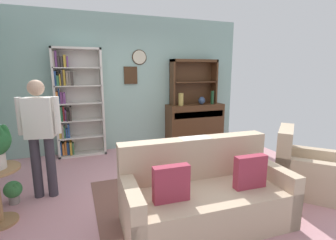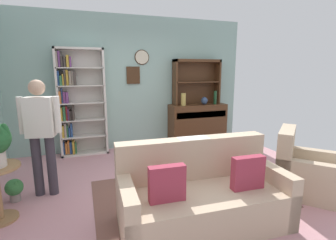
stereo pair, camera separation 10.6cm
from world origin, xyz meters
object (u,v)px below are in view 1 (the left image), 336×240
(sideboard, at_px, (195,122))
(sideboard_hutch, at_px, (194,76))
(coffee_table, at_px, (185,160))
(book_stack, at_px, (193,152))
(vase_tall, at_px, (181,99))
(armchair_floral, at_px, (303,171))
(vase_round, at_px, (202,101))
(person_reading, at_px, (40,131))
(bookshelf, at_px, (75,102))
(couch_floral, at_px, (204,195))
(potted_plant_small, at_px, (13,191))
(bottle_wine, at_px, (212,97))

(sideboard, bearing_deg, sideboard_hutch, 90.00)
(coffee_table, relative_size, book_stack, 3.78)
(vase_tall, height_order, armchair_floral, vase_tall)
(vase_round, relative_size, armchair_floral, 0.16)
(sideboard, relative_size, person_reading, 0.83)
(bookshelf, height_order, couch_floral, bookshelf)
(sideboard_hutch, height_order, person_reading, sideboard_hutch)
(couch_floral, bearing_deg, vase_tall, 71.65)
(sideboard, bearing_deg, armchair_floral, -82.32)
(sideboard, bearing_deg, potted_plant_small, -154.44)
(vase_round, xyz_separation_m, bottle_wine, (0.26, -0.02, 0.07))
(potted_plant_small, xyz_separation_m, book_stack, (2.45, -0.15, 0.28))
(sideboard_hutch, xyz_separation_m, armchair_floral, (0.36, -2.76, -1.27))
(vase_tall, distance_m, potted_plant_small, 3.47)
(sideboard_hutch, bearing_deg, armchair_floral, -82.62)
(vase_round, bearing_deg, armchair_floral, -84.97)
(vase_tall, distance_m, person_reading, 3.01)
(couch_floral, distance_m, book_stack, 1.12)
(armchair_floral, bearing_deg, vase_round, 95.03)
(vase_round, height_order, couch_floral, vase_round)
(person_reading, bearing_deg, book_stack, -5.95)
(bookshelf, relative_size, coffee_table, 2.62)
(person_reading, bearing_deg, bottle_wine, 23.19)
(potted_plant_small, bearing_deg, person_reading, 10.63)
(bookshelf, bearing_deg, sideboard_hutch, 0.55)
(bookshelf, xyz_separation_m, person_reading, (-0.45, -1.63, -0.16))
(couch_floral, bearing_deg, person_reading, 143.60)
(bookshelf, xyz_separation_m, potted_plant_small, (-0.82, -1.70, -0.89))
(bottle_wine, height_order, person_reading, person_reading)
(couch_floral, xyz_separation_m, armchair_floral, (1.65, 0.16, -0.02))
(vase_tall, distance_m, bottle_wine, 0.78)
(sideboard_hutch, bearing_deg, vase_round, -53.52)
(sideboard, relative_size, bottle_wine, 4.31)
(couch_floral, distance_m, armchair_floral, 1.66)
(bookshelf, relative_size, sideboard, 1.62)
(couch_floral, bearing_deg, bookshelf, 113.57)
(couch_floral, distance_m, potted_plant_small, 2.41)
(sideboard_hutch, bearing_deg, person_reading, -151.20)
(sideboard, relative_size, sideboard_hutch, 1.18)
(person_reading, bearing_deg, vase_tall, 29.22)
(couch_floral, height_order, book_stack, couch_floral)
(potted_plant_small, bearing_deg, book_stack, -3.48)
(sideboard, distance_m, person_reading, 3.41)
(book_stack, bearing_deg, coffee_table, -159.01)
(sideboard_hutch, height_order, armchair_floral, sideboard_hutch)
(armchair_floral, bearing_deg, sideboard, 97.68)
(sideboard, distance_m, sideboard_hutch, 1.06)
(person_reading, distance_m, coffee_table, 2.03)
(sideboard, xyz_separation_m, vase_round, (0.13, -0.07, 0.50))
(bookshelf, distance_m, vase_round, 2.70)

